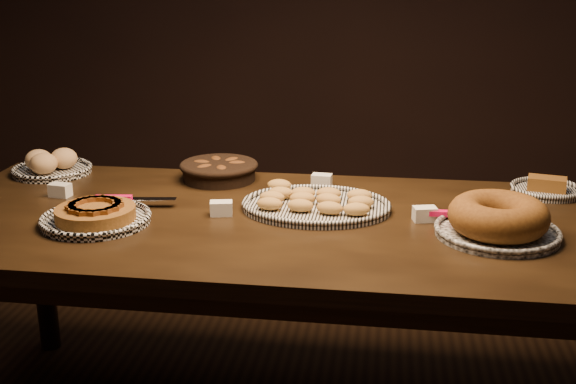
# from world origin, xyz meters

# --- Properties ---
(buffet_table) EXTENTS (2.40, 1.00, 0.75)m
(buffet_table) POSITION_xyz_m (0.00, 0.00, 0.68)
(buffet_table) COLOR black
(buffet_table) RESTS_ON ground
(apple_tart_plate) EXTENTS (0.37, 0.37, 0.06)m
(apple_tart_plate) POSITION_xyz_m (-0.61, -0.13, 0.77)
(apple_tart_plate) COLOR white
(apple_tart_plate) RESTS_ON buffet_table
(madeleine_platter) EXTENTS (0.48, 0.39, 0.05)m
(madeleine_platter) POSITION_xyz_m (0.04, 0.10, 0.77)
(madeleine_platter) COLOR black
(madeleine_platter) RESTS_ON buffet_table
(bundt_cake_plate) EXTENTS (0.38, 0.36, 0.11)m
(bundt_cake_plate) POSITION_xyz_m (0.59, -0.07, 0.80)
(bundt_cake_plate) COLOR black
(bundt_cake_plate) RESTS_ON buffet_table
(croissant_basket) EXTENTS (0.35, 0.35, 0.07)m
(croissant_basket) POSITION_xyz_m (-0.34, 0.38, 0.79)
(croissant_basket) COLOR black
(croissant_basket) RESTS_ON buffet_table
(bread_roll_plate) EXTENTS (0.30, 0.30, 0.09)m
(bread_roll_plate) POSITION_xyz_m (-1.00, 0.37, 0.78)
(bread_roll_plate) COLOR white
(bread_roll_plate) RESTS_ON buffet_table
(loaf_plate) EXTENTS (0.25, 0.25, 0.06)m
(loaf_plate) POSITION_xyz_m (0.82, 0.38, 0.77)
(loaf_plate) COLOR black
(loaf_plate) RESTS_ON buffet_table
(tent_cards) EXTENTS (1.81, 0.41, 0.04)m
(tent_cards) POSITION_xyz_m (0.05, 0.10, 0.77)
(tent_cards) COLOR white
(tent_cards) RESTS_ON buffet_table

